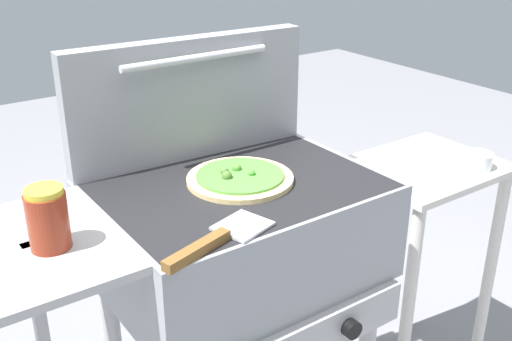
{
  "coord_description": "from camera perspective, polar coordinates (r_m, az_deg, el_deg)",
  "views": [
    {
      "loc": [
        -0.7,
        -1.07,
        1.49
      ],
      "look_at": [
        0.05,
        0.0,
        0.92
      ],
      "focal_mm": 42.97,
      "sensor_mm": 36.0,
      "label": 1
    }
  ],
  "objects": [
    {
      "name": "grill",
      "position": [
        1.47,
        -1.96,
        -6.52
      ],
      "size": [
        0.96,
        0.53,
        0.9
      ],
      "color": "gray",
      "rests_on": "ground_plane"
    },
    {
      "name": "topping_bowl_near",
      "position": [
        1.88,
        19.82,
        0.86
      ],
      "size": [
        0.09,
        0.09,
        0.04
      ],
      "color": "silver",
      "rests_on": "prep_table"
    },
    {
      "name": "grill_lid_open",
      "position": [
        1.53,
        -6.22,
        6.72
      ],
      "size": [
        0.63,
        0.09,
        0.3
      ],
      "color": "gray",
      "rests_on": "grill"
    },
    {
      "name": "pizza_veggie",
      "position": [
        1.42,
        -1.52,
        -0.69
      ],
      "size": [
        0.25,
        0.25,
        0.03
      ],
      "color": "#E0C17F",
      "rests_on": "grill"
    },
    {
      "name": "spatula",
      "position": [
        1.17,
        -3.66,
        -6.43
      ],
      "size": [
        0.27,
        0.13,
        0.02
      ],
      "color": "#B7BABF",
      "rests_on": "grill"
    },
    {
      "name": "prep_table",
      "position": [
        1.97,
        14.74,
        -5.57
      ],
      "size": [
        0.44,
        0.36,
        0.79
      ],
      "color": "beige",
      "rests_on": "ground_plane"
    },
    {
      "name": "sauce_jar",
      "position": [
        1.19,
        -18.83,
        -4.27
      ],
      "size": [
        0.08,
        0.08,
        0.12
      ],
      "color": "maroon",
      "rests_on": "grill"
    }
  ]
}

